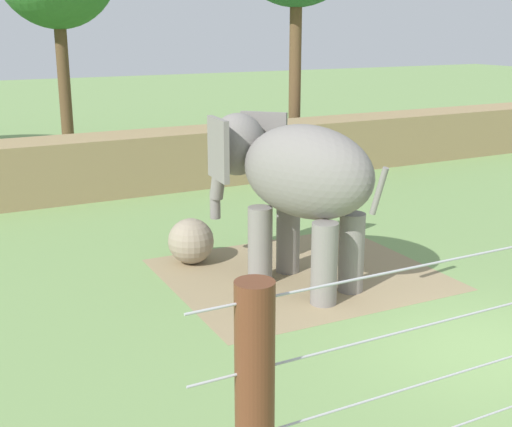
% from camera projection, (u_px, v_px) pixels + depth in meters
% --- Properties ---
extents(ground_plane, '(120.00, 120.00, 0.00)m').
position_uv_depth(ground_plane, '(483.00, 349.00, 10.67)').
color(ground_plane, '#759956').
extents(dirt_patch, '(5.37, 4.67, 0.01)m').
position_uv_depth(dirt_patch, '(300.00, 274.00, 13.89)').
color(dirt_patch, '#937F5B').
rests_on(dirt_patch, ground).
extents(embankment_wall, '(36.00, 1.80, 1.75)m').
position_uv_depth(embankment_wall, '(180.00, 158.00, 21.35)').
color(embankment_wall, '#997F56').
rests_on(embankment_wall, ground).
extents(elephant, '(2.54, 4.16, 3.22)m').
position_uv_depth(elephant, '(293.00, 177.00, 12.90)').
color(elephant, gray).
rests_on(elephant, ground).
extents(enrichment_ball, '(0.98, 0.98, 0.98)m').
position_uv_depth(enrichment_ball, '(191.00, 241.00, 14.43)').
color(enrichment_ball, gray).
rests_on(enrichment_ball, ground).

